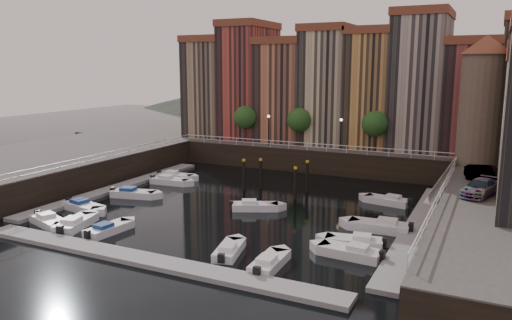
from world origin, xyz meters
The scene contains 31 objects.
ground centered at (0.00, 0.00, 0.00)m, with size 200.00×200.00×0.00m, color black.
quay_far centered at (0.00, 26.00, 1.50)m, with size 80.00×20.00×3.00m, color black.
quay_left centered at (-28.00, -2.00, 1.50)m, with size 20.00×36.00×3.00m, color black.
dock_left centered at (-16.20, -1.00, 0.17)m, with size 2.00×28.00×0.35m, color gray.
dock_right centered at (16.20, -1.00, 0.17)m, with size 2.00×28.00×0.35m, color gray.
dock_near centered at (0.00, -17.00, 0.17)m, with size 30.00×2.00×0.35m, color gray.
mountains centered at (1.72, 110.00, 7.92)m, with size 145.00×100.00×18.00m.
far_terrace centered at (3.31, 23.50, 10.95)m, with size 48.70×10.30×17.50m.
corner_tower centered at (20.00, 14.50, 10.19)m, with size 5.20×5.20×13.80m.
promenade_trees centered at (-1.33, 18.20, 6.58)m, with size 21.20×3.20×5.20m.
street_lamps centered at (-1.00, 17.20, 5.90)m, with size 10.36×0.36×4.18m.
railings centered at (0.00, 4.88, 3.79)m, with size 36.08×34.04×0.52m.
gangway centered at (17.10, 10.00, 1.92)m, with size 2.78×8.32×3.73m.
mooring_pilings centered at (0.41, 5.23, 1.65)m, with size 7.07×4.15×3.78m.
boat_left_0 centered at (-12.71, -13.96, 0.37)m, with size 4.83×3.02×1.09m.
boat_left_1 centered at (-13.36, -9.33, 0.38)m, with size 5.06×2.66×1.13m.
boat_left_2 centered at (-12.35, -3.26, 0.38)m, with size 5.09×2.82×1.14m.
boat_left_3 centered at (-12.40, 3.33, 0.37)m, with size 4.89×2.16×1.11m.
boat_left_4 centered at (-13.31, 5.76, 0.36)m, with size 4.80×2.21×1.08m.
boat_right_0 centered at (12.88, -9.75, 0.37)m, with size 4.90×2.08×1.11m.
boat_right_1 centered at (12.57, -7.37, 0.35)m, with size 4.69×2.34×1.05m.
boat_right_2 centered at (13.52, -2.96, 0.41)m, with size 5.29×2.10×1.21m.
boat_right_3 centered at (12.42, 5.72, 0.36)m, with size 4.79×2.43×1.07m.
boat_near_0 centered at (-10.07, -13.48, 0.38)m, with size 2.91×5.04×1.13m.
boat_near_1 centered at (-6.61, -13.33, 0.35)m, with size 2.03×4.55×1.03m.
boat_near_2 centered at (4.70, -13.15, 0.33)m, with size 2.46×4.41×0.99m.
boat_near_3 centered at (8.34, -14.06, 0.35)m, with size 1.79×4.50×1.03m.
car_a centered at (21.46, 7.18, 3.69)m, with size 1.62×4.03×1.37m, color gray.
car_b centered at (20.65, 5.24, 3.79)m, with size 1.67×4.79×1.58m, color gray.
car_c centered at (20.76, 0.32, 3.69)m, with size 1.93×4.75×1.38m, color gray.
boat_extra_132 centered at (1.25, -1.97, 0.36)m, with size 4.66×3.41×1.07m.
Camera 1 is at (21.61, -43.39, 13.54)m, focal length 35.00 mm.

